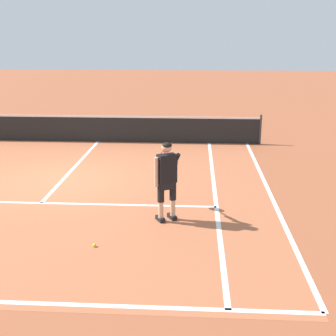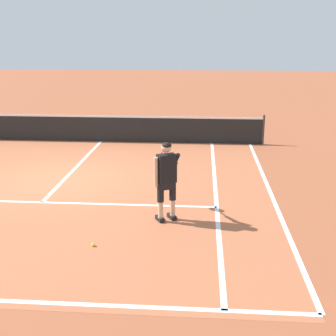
# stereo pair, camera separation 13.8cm
# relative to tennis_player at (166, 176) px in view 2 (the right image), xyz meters

# --- Properties ---
(ground_plane) EXTENTS (80.00, 80.00, 0.00)m
(ground_plane) POSITION_rel_tennis_player_xyz_m (-3.02, 2.68, -0.99)
(ground_plane) COLOR #9E5133
(court_inner_surface) EXTENTS (10.98, 10.88, 0.00)m
(court_inner_surface) POSITION_rel_tennis_player_xyz_m (-3.02, 1.98, -0.99)
(court_inner_surface) COLOR #B2603D
(court_inner_surface) RESTS_ON ground
(line_service) EXTENTS (8.23, 0.10, 0.01)m
(line_service) POSITION_rel_tennis_player_xyz_m (-3.02, 0.82, -0.99)
(line_service) COLOR white
(line_service) RESTS_ON ground
(line_centre_service) EXTENTS (0.10, 6.40, 0.01)m
(line_centre_service) POSITION_rel_tennis_player_xyz_m (-3.02, 4.02, -0.99)
(line_centre_service) COLOR white
(line_centre_service) RESTS_ON ground
(line_singles_right) EXTENTS (0.10, 10.48, 0.01)m
(line_singles_right) POSITION_rel_tennis_player_xyz_m (1.10, 1.98, -0.99)
(line_singles_right) COLOR white
(line_singles_right) RESTS_ON ground
(line_doubles_right) EXTENTS (0.10, 10.48, 0.01)m
(line_doubles_right) POSITION_rel_tennis_player_xyz_m (2.47, 1.98, -0.99)
(line_doubles_right) COLOR white
(line_doubles_right) RESTS_ON ground
(tennis_net) EXTENTS (11.96, 0.08, 1.07)m
(tennis_net) POSITION_rel_tennis_player_xyz_m (-3.02, 7.22, -0.49)
(tennis_net) COLOR #333338
(tennis_net) RESTS_ON ground
(tennis_player) EXTENTS (0.55, 1.23, 1.71)m
(tennis_player) POSITION_rel_tennis_player_xyz_m (0.00, 0.00, 0.00)
(tennis_player) COLOR black
(tennis_player) RESTS_ON ground
(tennis_ball_near_feet) EXTENTS (0.07, 0.07, 0.07)m
(tennis_ball_near_feet) POSITION_rel_tennis_player_xyz_m (-1.27, -1.37, -0.96)
(tennis_ball_near_feet) COLOR #CCE02D
(tennis_ball_near_feet) RESTS_ON ground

